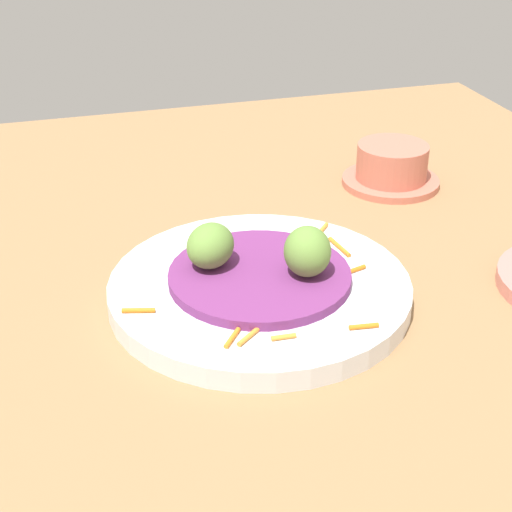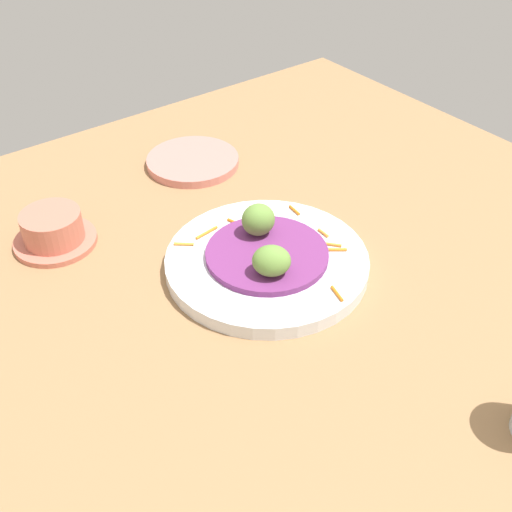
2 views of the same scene
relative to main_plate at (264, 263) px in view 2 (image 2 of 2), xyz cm
name	(u,v)px [view 2 (image 2 of 2)]	position (x,y,z in cm)	size (l,w,h in cm)	color
table_surface	(289,292)	(-4.63, -0.41, -1.96)	(110.00, 110.00, 2.00)	#936D47
main_plate	(264,263)	(0.00, 0.00, 0.00)	(26.61, 26.61, 1.92)	silver
cabbage_bed	(264,255)	(0.00, 0.00, 1.40)	(16.03, 16.03, 0.87)	#702D6B
carrot_garnish	(276,241)	(1.61, -3.28, 1.16)	(22.10, 18.30, 0.40)	orange
guac_scoop_left	(258,220)	(3.81, -1.89, 4.04)	(4.47, 4.08, 4.42)	olive
guac_scoop_center	(271,261)	(-3.81, 1.89, 3.81)	(4.80, 4.01, 3.94)	olive
side_plate_small	(193,161)	(28.42, -7.13, -0.30)	(15.09, 15.09, 1.32)	tan
terracotta_bowl	(53,230)	(21.91, 19.56, 1.22)	(11.31, 11.31, 4.90)	#C66B56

